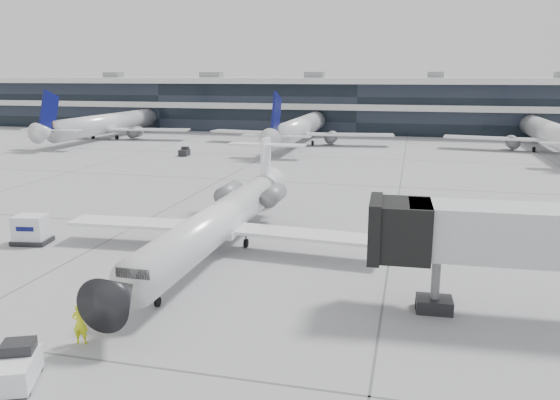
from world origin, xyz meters
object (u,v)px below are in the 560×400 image
(baggage_tug, at_px, (16,367))
(cargo_uld, at_px, (31,230))
(regional_jet, at_px, (221,219))
(ramp_worker, at_px, (80,323))

(baggage_tug, distance_m, cargo_uld, 19.56)
(regional_jet, distance_m, cargo_uld, 13.80)
(baggage_tug, height_order, cargo_uld, cargo_uld)
(regional_jet, height_order, cargo_uld, regional_jet)
(ramp_worker, bearing_deg, baggage_tug, 70.15)
(ramp_worker, bearing_deg, regional_jet, -108.21)
(ramp_worker, xyz_separation_m, cargo_uld, (-12.02, 12.32, 0.06))
(baggage_tug, bearing_deg, regional_jet, 60.05)
(regional_jet, xyz_separation_m, cargo_uld, (-13.64, -1.75, -1.20))
(ramp_worker, height_order, baggage_tug, ramp_worker)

